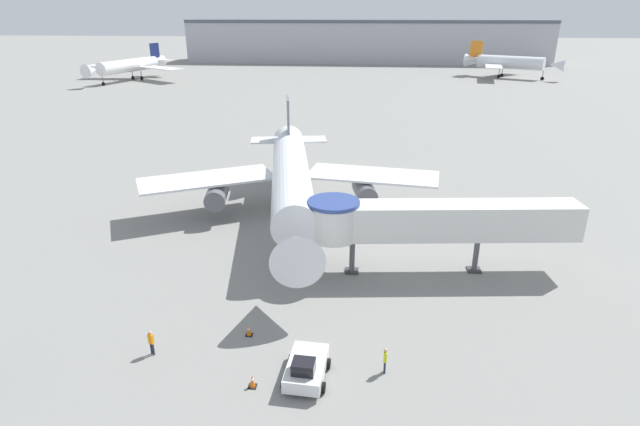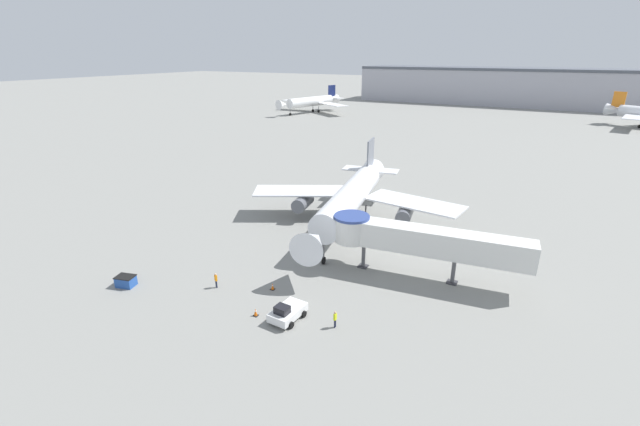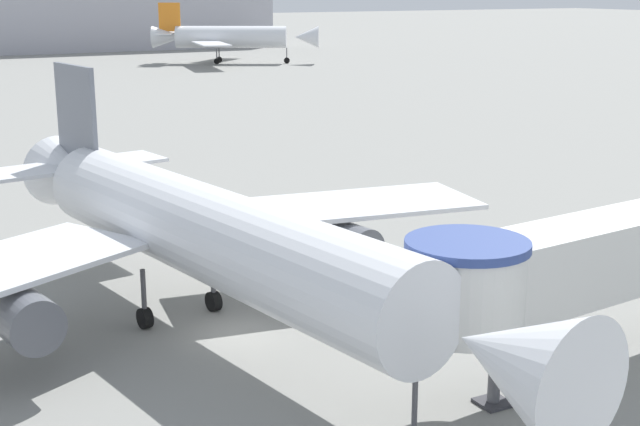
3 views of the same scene
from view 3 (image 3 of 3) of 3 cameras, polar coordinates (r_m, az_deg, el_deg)
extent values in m
plane|color=gray|center=(37.91, -5.57, -7.68)|extent=(800.00, 800.00, 0.00)
cylinder|color=silver|center=(35.86, -6.85, -1.40)|extent=(7.83, 24.32, 3.78)
cone|color=silver|center=(24.55, 12.60, -9.23)|extent=(4.43, 4.74, 3.78)
cone|color=silver|center=(47.49, -15.21, 2.10)|extent=(4.69, 6.23, 3.78)
cube|color=silver|center=(43.04, 1.12, 0.47)|extent=(14.15, 7.28, 0.22)
cube|color=slate|center=(46.65, -15.35, 6.13)|extent=(0.99, 4.38, 4.91)
cube|color=silver|center=(47.61, -15.40, 2.94)|extent=(9.58, 4.60, 0.18)
cylinder|color=#565960|center=(34.71, -18.81, -6.01)|extent=(2.80, 4.69, 2.08)
cylinder|color=#565960|center=(41.69, 1.13, -1.83)|extent=(2.80, 4.69, 2.08)
cylinder|color=#4C4C51|center=(28.17, 6.07, -12.42)|extent=(0.18, 0.18, 2.17)
cylinder|color=#4C4C51|center=(38.50, -11.22, -5.10)|extent=(0.22, 0.22, 2.17)
cylinder|color=black|center=(38.87, -11.14, -6.61)|extent=(0.55, 0.96, 0.90)
cylinder|color=#4C4C51|center=(40.03, -6.87, -4.17)|extent=(0.22, 0.22, 2.17)
cylinder|color=black|center=(40.38, -6.82, -5.63)|extent=(0.55, 0.96, 0.90)
cylinder|color=silver|center=(29.63, 9.30, -4.91)|extent=(3.90, 3.90, 2.80)
cylinder|color=navy|center=(29.16, 9.42, -2.03)|extent=(4.10, 4.09, 0.30)
cylinder|color=#56565B|center=(31.73, 11.15, -9.39)|extent=(0.44, 0.44, 3.11)
cube|color=#333338|center=(32.35, 11.02, -11.82)|extent=(1.10, 1.10, 0.12)
cylinder|color=silver|center=(168.77, -5.71, 11.15)|extent=(19.83, 13.30, 4.00)
cone|color=silver|center=(167.82, -0.86, 11.20)|extent=(5.78, 5.62, 4.00)
cone|color=silver|center=(170.43, -9.66, 11.05)|extent=(7.18, 6.39, 4.00)
cube|color=silver|center=(160.67, -6.98, 10.70)|extent=(7.26, 13.75, 0.22)
cube|color=silver|center=(177.57, -6.26, 11.07)|extent=(12.88, 12.55, 0.22)
cube|color=orange|center=(170.22, -9.61, 12.26)|extent=(3.63, 2.13, 5.20)
cube|color=silver|center=(170.45, -9.77, 11.28)|extent=(6.72, 9.14, 0.18)
cylinder|color=#4C4C51|center=(168.16, -2.14, 10.12)|extent=(0.18, 0.18, 2.30)
cylinder|color=black|center=(168.25, -2.14, 9.73)|extent=(1.09, 0.76, 1.10)
cylinder|color=#4C4C51|center=(167.49, -6.63, 10.02)|extent=(0.22, 0.22, 2.30)
cylinder|color=black|center=(167.58, -6.62, 9.63)|extent=(1.16, 0.88, 1.10)
cylinder|color=#4C4C51|center=(171.05, -6.48, 10.11)|extent=(0.22, 0.22, 2.30)
cylinder|color=black|center=(171.14, -6.47, 9.73)|extent=(1.16, 0.88, 1.10)
camera|label=1|loc=(24.62, 100.54, 10.86)|focal=28.00mm
camera|label=2|loc=(41.52, 94.08, 12.46)|focal=24.00mm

